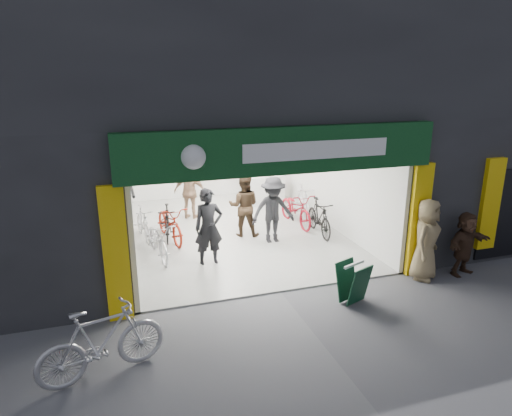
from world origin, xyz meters
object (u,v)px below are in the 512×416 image
pedestrian_near (426,239)px  bike_right_front (319,217)px  sandwich_board (353,282)px  bike_left_front (159,239)px  parked_bike (102,342)px

pedestrian_near → bike_right_front: bearing=71.1°
bike_right_front → sandwich_board: (-1.06, -3.82, -0.07)m
bike_left_front → parked_bike: size_ratio=0.95×
sandwich_board → parked_bike: bearing=169.6°
bike_left_front → bike_right_front: size_ratio=1.07×
bike_left_front → parked_bike: (-1.33, -4.42, 0.10)m
bike_left_front → parked_bike: bearing=-113.2°
parked_bike → pedestrian_near: size_ratio=1.06×
pedestrian_near → sandwich_board: bearing=158.1°
parked_bike → sandwich_board: parked_bike is taller
bike_left_front → parked_bike: 4.62m
bike_left_front → sandwich_board: (3.45, -3.53, -0.03)m
bike_right_front → parked_bike: bearing=-136.7°
parked_bike → pedestrian_near: bearing=-93.9°
parked_bike → sandwich_board: size_ratio=2.37×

